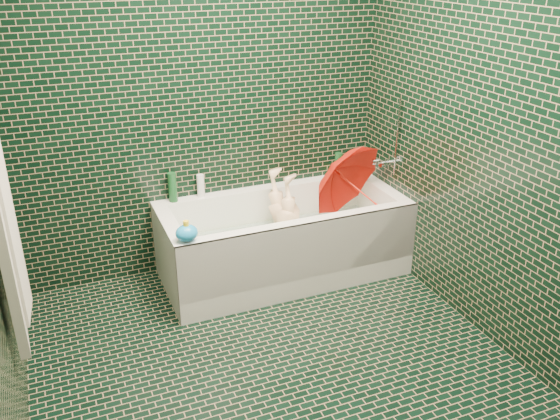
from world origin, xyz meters
name	(u,v)px	position (x,y,z in m)	size (l,w,h in m)	color
floor	(280,373)	(0.00, 0.00, 0.00)	(2.80, 2.80, 0.00)	black
wall_back	(200,97)	(0.00, 1.40, 1.25)	(2.80, 2.80, 0.00)	black
wall_front	(476,323)	(0.00, -1.40, 1.25)	(2.80, 2.80, 0.00)	black
wall_right	(499,131)	(1.30, 0.00, 1.25)	(2.80, 2.80, 0.00)	black
bathtub	(284,247)	(0.45, 1.01, 0.21)	(1.70, 0.75, 0.55)	white
bath_mat	(283,253)	(0.45, 1.02, 0.16)	(1.35, 0.47, 0.01)	#56D42A
water	(283,235)	(0.45, 1.02, 0.30)	(1.48, 0.53, 0.00)	silver
towel	(4,228)	(-1.24, 0.24, 1.03)	(0.08, 0.44, 1.12)	#B6B3A8
faucet	(388,158)	(1.26, 1.02, 0.77)	(0.18, 0.19, 0.55)	silver
child	(288,230)	(0.50, 1.06, 0.31)	(0.33, 0.22, 0.90)	#E4BA8E
umbrella	(357,189)	(0.98, 0.94, 0.61)	(0.58, 0.58, 0.51)	red
soap_bottle_a	(364,174)	(1.25, 1.31, 0.55)	(0.09, 0.09, 0.23)	white
soap_bottle_b	(361,172)	(1.24, 1.34, 0.55)	(0.09, 0.09, 0.20)	#511F74
soap_bottle_c	(346,175)	(1.11, 1.35, 0.55)	(0.13, 0.13, 0.17)	#13421E
bottle_right_tall	(338,165)	(1.03, 1.32, 0.65)	(0.06, 0.06, 0.19)	#13421E
bottle_right_pump	(353,161)	(1.18, 1.36, 0.65)	(0.05, 0.05, 0.19)	silver
bottle_left_tall	(173,187)	(-0.25, 1.34, 0.65)	(0.06, 0.06, 0.21)	#13421E
bottle_left_short	(201,186)	(-0.04, 1.35, 0.63)	(0.05, 0.05, 0.16)	white
rubber_duck	(338,171)	(1.03, 1.33, 0.59)	(0.12, 0.09, 0.10)	yellow
bath_toy	(187,233)	(-0.31, 0.71, 0.61)	(0.14, 0.12, 0.13)	#1786D3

